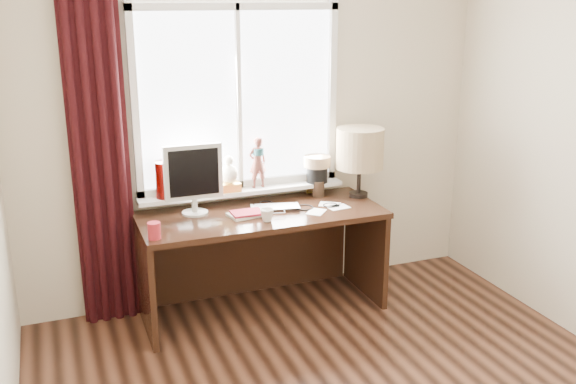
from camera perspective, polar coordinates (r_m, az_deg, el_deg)
name	(u,v)px	position (r m, az deg, el deg)	size (l,w,h in m)	color
wall_back	(257,124)	(4.70, -2.73, 6.06)	(3.50, 2.60, 0.00)	beige
laptop	(276,208)	(4.52, -1.11, -1.40)	(0.34, 0.22, 0.03)	silver
mug	(267,215)	(4.28, -1.88, -2.02)	(0.09, 0.09, 0.09)	white
red_cup	(154,231)	(4.05, -11.81, -3.38)	(0.08, 0.08, 0.11)	maroon
window	(241,126)	(4.61, -4.18, 5.88)	(1.52, 0.22, 1.40)	white
curtain	(100,166)	(4.43, -16.33, 2.27)	(0.38, 0.09, 2.25)	black
desk	(258,240)	(4.64, -2.70, -4.30)	(1.70, 0.70, 0.75)	black
monitor	(193,175)	(4.40, -8.41, 1.50)	(0.40, 0.18, 0.49)	beige
notebook_stack	(246,214)	(4.39, -3.75, -1.95)	(0.24, 0.20, 0.03)	beige
brush_holder	(318,188)	(4.81, 2.70, 0.32)	(0.09, 0.09, 0.25)	black
icon_frame	(313,185)	(4.89, 2.21, 0.65)	(0.10, 0.03, 0.13)	gold
table_lamp	(360,149)	(4.76, 6.41, 3.80)	(0.35, 0.35, 0.52)	black
loose_papers	(328,208)	(4.57, 3.59, -1.40)	(0.36, 0.30, 0.00)	white
desk_cables	(303,206)	(4.60, 1.31, -1.22)	(0.54, 0.34, 0.01)	black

